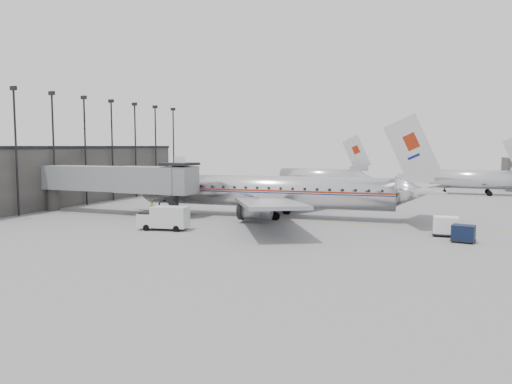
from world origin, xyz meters
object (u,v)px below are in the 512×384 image
service_van (164,218)px  airliner (271,192)px  baggage_cart_navy (463,233)px  ramp_worker (152,210)px  baggage_cart_white (446,226)px

service_van → airliner: bearing=52.1°
baggage_cart_navy → ramp_worker: (-33.45, 3.33, 0.10)m
service_van → baggage_cart_white: (26.07, 6.37, -0.27)m
baggage_cart_white → ramp_worker: (-32.01, 0.70, -0.05)m
airliner → ramp_worker: size_ratio=20.67×
service_van → baggage_cart_navy: bearing=-1.7°
service_van → baggage_cart_navy: 27.77m
airliner → baggage_cart_white: bearing=-21.6°
baggage_cart_white → ramp_worker: size_ratio=1.27×
service_van → baggage_cart_white: bearing=4.3°
ramp_worker → service_van: bearing=-86.0°
airliner → service_van: 14.39m
service_van → baggage_cart_white: service_van is taller
baggage_cart_navy → baggage_cart_white: bearing=128.5°
service_van → baggage_cart_white: size_ratio=2.26×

